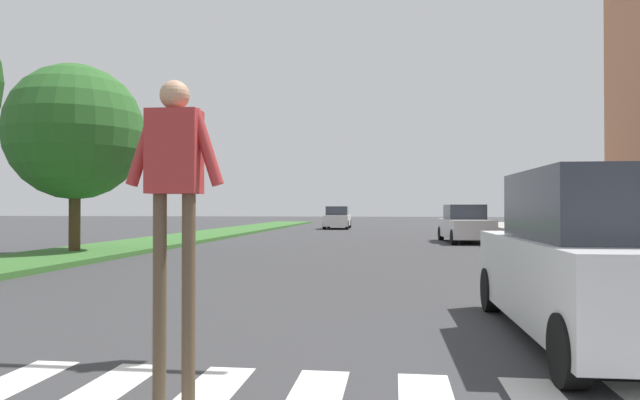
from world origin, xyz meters
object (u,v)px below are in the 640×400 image
Objects in this scene: pedestrian_performer at (174,192)px; sedan_distant at (337,218)px; tree_far at (75,132)px; suv_crossing at (599,261)px; sedan_midblock at (465,225)px.

sedan_distant is (-2.47, 37.76, -0.91)m from pedestrian_performer.
pedestrian_performer is at bearing -57.42° from tree_far.
pedestrian_performer is 4.95m from suv_crossing.
sedan_midblock is (4.72, 22.26, -0.88)m from pedestrian_performer.
pedestrian_performer reaches higher than sedan_distant.
sedan_distant is at bearing 114.91° from sedan_midblock.
pedestrian_performer reaches higher than sedan_midblock.
sedan_midblock is at bearing 32.89° from tree_far.
tree_far is at bearing 122.58° from pedestrian_performer.
pedestrian_performer is (8.69, -13.59, -2.33)m from tree_far.
tree_far reaches higher than suv_crossing.
sedan_midblock is at bearing 87.68° from suv_crossing.
tree_far is 16.30m from pedestrian_performer.
sedan_distant is (6.21, 24.17, -3.23)m from tree_far.
pedestrian_performer reaches higher than suv_crossing.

